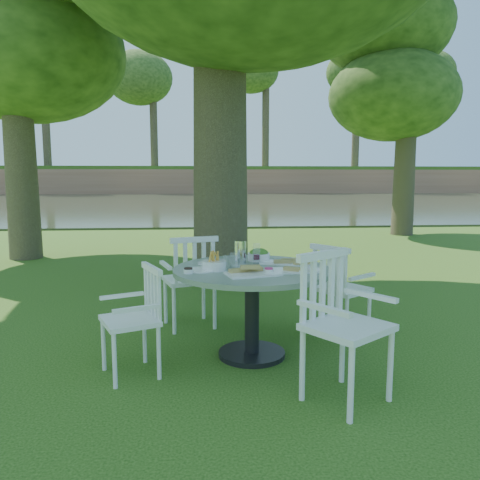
% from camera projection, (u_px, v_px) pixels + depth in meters
% --- Properties ---
extents(ground, '(140.00, 140.00, 0.00)m').
position_uv_depth(ground, '(242.00, 325.00, 4.75)').
color(ground, '#1F430E').
rests_on(ground, ground).
extents(table, '(1.30, 1.30, 0.75)m').
position_uv_depth(table, '(252.00, 287.00, 3.86)').
color(table, black).
rests_on(table, ground).
extents(chair_ne, '(0.59, 0.60, 0.87)m').
position_uv_depth(chair_ne, '(336.00, 284.00, 4.33)').
color(chair_ne, white).
rests_on(chair_ne, ground).
extents(chair_nw, '(0.58, 0.56, 0.93)m').
position_uv_depth(chair_nw, '(192.00, 275.00, 4.57)').
color(chair_nw, white).
rests_on(chair_nw, ground).
extents(chair_sw, '(0.52, 0.54, 0.82)m').
position_uv_depth(chair_sw, '(140.00, 311.00, 3.54)').
color(chair_sw, white).
rests_on(chair_sw, ground).
extents(chair_se, '(0.68, 0.67, 0.99)m').
position_uv_depth(chair_se, '(336.00, 313.00, 3.15)').
color(chair_se, white).
rests_on(chair_se, ground).
extents(tableware, '(1.09, 0.88, 0.20)m').
position_uv_depth(tableware, '(245.00, 262.00, 3.89)').
color(tableware, white).
rests_on(tableware, table).
extents(river, '(100.00, 28.00, 0.12)m').
position_uv_depth(river, '(206.00, 203.00, 27.46)').
color(river, '#2B321E').
rests_on(river, ground).
extents(far_bank, '(100.00, 18.00, 15.20)m').
position_uv_depth(far_bank, '(205.00, 116.00, 44.41)').
color(far_bank, '#975F46').
rests_on(far_bank, ground).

